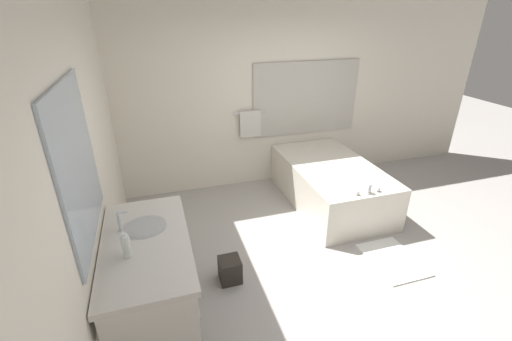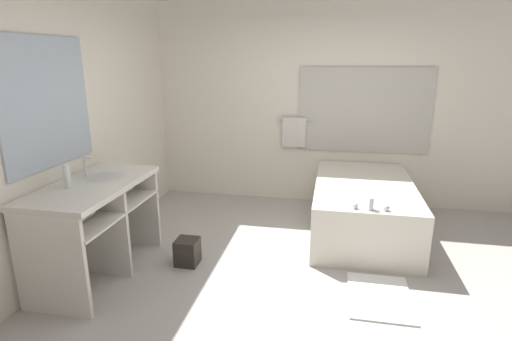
% 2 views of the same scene
% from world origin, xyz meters
% --- Properties ---
extents(ground_plane, '(16.00, 16.00, 0.00)m').
position_xyz_m(ground_plane, '(0.00, 0.00, 0.00)').
color(ground_plane, '#A8A39E').
rests_on(ground_plane, ground).
extents(wall_back_with_blinds, '(7.40, 0.13, 2.70)m').
position_xyz_m(wall_back_with_blinds, '(0.02, 2.23, 1.35)').
color(wall_back_with_blinds, silver).
rests_on(wall_back_with_blinds, ground_plane).
extents(wall_left_with_mirror, '(0.08, 7.40, 2.70)m').
position_xyz_m(wall_left_with_mirror, '(-2.23, -0.00, 1.35)').
color(wall_left_with_mirror, silver).
rests_on(wall_left_with_mirror, ground_plane).
extents(vanity_counter, '(0.68, 1.32, 0.89)m').
position_xyz_m(vanity_counter, '(-1.85, -0.18, 0.64)').
color(vanity_counter, silver).
rests_on(vanity_counter, ground_plane).
extents(sink_faucet, '(0.09, 0.04, 0.18)m').
position_xyz_m(sink_faucet, '(-2.03, -0.00, 0.98)').
color(sink_faucet, silver).
rests_on(sink_faucet, vanity_counter).
extents(bathtub, '(1.09, 1.89, 0.71)m').
position_xyz_m(bathtub, '(0.60, 1.24, 0.33)').
color(bathtub, silver).
rests_on(bathtub, ground_plane).
extents(water_bottle_1, '(0.06, 0.06, 0.20)m').
position_xyz_m(water_bottle_1, '(-1.97, -0.35, 0.98)').
color(water_bottle_1, silver).
rests_on(water_bottle_1, vanity_counter).
extents(waste_bin, '(0.21, 0.21, 0.26)m').
position_xyz_m(waste_bin, '(-1.12, 0.12, 0.13)').
color(waste_bin, '#2D2823').
rests_on(waste_bin, ground_plane).
extents(bath_mat, '(0.52, 0.70, 0.02)m').
position_xyz_m(bath_mat, '(0.68, -0.12, 0.01)').
color(bath_mat, white).
rests_on(bath_mat, ground_plane).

